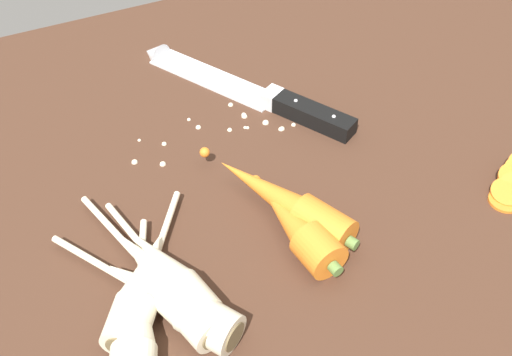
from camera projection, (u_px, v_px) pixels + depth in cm
name	position (u px, v px, depth cm)	size (l,w,h in cm)	color
ground_plane	(248.00, 189.00, 68.96)	(120.00, 90.00, 4.00)	#42281C
chefs_knife	(237.00, 86.00, 79.42)	(19.01, 32.34, 4.18)	silver
whole_carrot	(285.00, 202.00, 61.76)	(10.29, 20.41, 4.20)	orange
whole_carrot_second	(299.00, 228.00, 59.13)	(5.20, 15.33, 4.20)	orange
parsnip_front	(142.00, 287.00, 54.16)	(13.13, 17.18, 4.00)	beige
parsnip_mid_left	(135.00, 330.00, 50.89)	(9.56, 19.39, 4.00)	beige
parsnip_mid_right	(169.00, 300.00, 53.13)	(13.36, 20.21, 4.00)	beige
parsnip_back	(169.00, 274.00, 55.15)	(6.18, 18.53, 4.00)	beige
parsnip_outer	(166.00, 283.00, 54.46)	(8.00, 22.94, 4.00)	beige
mince_crumbs	(225.00, 129.00, 73.27)	(21.04, 8.20, 0.86)	beige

